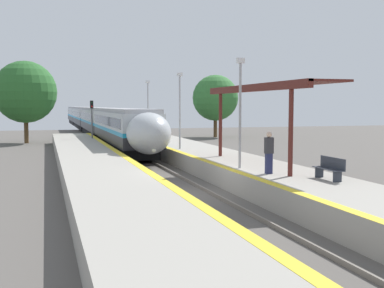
{
  "coord_description": "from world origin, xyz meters",
  "views": [
    {
      "loc": [
        -6.22,
        -20.12,
        3.93
      ],
      "look_at": [
        0.59,
        2.18,
        2.06
      ],
      "focal_mm": 45.0,
      "sensor_mm": 36.0,
      "label": 1
    }
  ],
  "objects_px": {
    "railway_signal": "(92,120)",
    "lamppost_near": "(240,105)",
    "platform_bench": "(330,168)",
    "person_waiting": "(269,152)",
    "lamppost_far": "(148,105)",
    "train": "(92,119)",
    "lamppost_mid": "(180,105)"
  },
  "relations": [
    {
      "from": "platform_bench",
      "to": "railway_signal",
      "type": "height_order",
      "value": "railway_signal"
    },
    {
      "from": "train",
      "to": "platform_bench",
      "type": "distance_m",
      "value": 52.01
    },
    {
      "from": "person_waiting",
      "to": "lamppost_far",
      "type": "bearing_deg",
      "value": 91.17
    },
    {
      "from": "lamppost_far",
      "to": "person_waiting",
      "type": "bearing_deg",
      "value": -88.83
    },
    {
      "from": "platform_bench",
      "to": "railway_signal",
      "type": "distance_m",
      "value": 28.17
    },
    {
      "from": "person_waiting",
      "to": "lamppost_near",
      "type": "height_order",
      "value": "lamppost_near"
    },
    {
      "from": "person_waiting",
      "to": "lamppost_near",
      "type": "distance_m",
      "value": 2.94
    },
    {
      "from": "person_waiting",
      "to": "railway_signal",
      "type": "distance_m",
      "value": 25.64
    },
    {
      "from": "train",
      "to": "lamppost_mid",
      "type": "distance_m",
      "value": 37.13
    },
    {
      "from": "platform_bench",
      "to": "train",
      "type": "bearing_deg",
      "value": 94.99
    },
    {
      "from": "platform_bench",
      "to": "lamppost_far",
      "type": "bearing_deg",
      "value": 94.65
    },
    {
      "from": "train",
      "to": "lamppost_mid",
      "type": "relative_size",
      "value": 15.79
    },
    {
      "from": "lamppost_near",
      "to": "lamppost_mid",
      "type": "bearing_deg",
      "value": 90.0
    },
    {
      "from": "lamppost_near",
      "to": "lamppost_far",
      "type": "bearing_deg",
      "value": 90.0
    },
    {
      "from": "lamppost_near",
      "to": "lamppost_far",
      "type": "distance_m",
      "value": 20.97
    },
    {
      "from": "lamppost_mid",
      "to": "platform_bench",
      "type": "bearing_deg",
      "value": -82.09
    },
    {
      "from": "lamppost_far",
      "to": "lamppost_near",
      "type": "bearing_deg",
      "value": -90.0
    },
    {
      "from": "railway_signal",
      "to": "lamppost_far",
      "type": "height_order",
      "value": "lamppost_far"
    },
    {
      "from": "person_waiting",
      "to": "lamppost_near",
      "type": "bearing_deg",
      "value": 102.68
    },
    {
      "from": "railway_signal",
      "to": "lamppost_near",
      "type": "relative_size",
      "value": 0.85
    },
    {
      "from": "lamppost_far",
      "to": "platform_bench",
      "type": "bearing_deg",
      "value": -85.35
    },
    {
      "from": "train",
      "to": "person_waiting",
      "type": "xyz_separation_m",
      "value": [
        2.94,
        -49.59,
        -0.16
      ]
    },
    {
      "from": "train",
      "to": "person_waiting",
      "type": "relative_size",
      "value": 44.83
    },
    {
      "from": "lamppost_near",
      "to": "lamppost_mid",
      "type": "xyz_separation_m",
      "value": [
        0.0,
        10.49,
        0.0
      ]
    },
    {
      "from": "train",
      "to": "platform_bench",
      "type": "height_order",
      "value": "train"
    },
    {
      "from": "railway_signal",
      "to": "lamppost_near",
      "type": "height_order",
      "value": "lamppost_near"
    },
    {
      "from": "person_waiting",
      "to": "lamppost_mid",
      "type": "relative_size",
      "value": 0.35
    },
    {
      "from": "train",
      "to": "railway_signal",
      "type": "height_order",
      "value": "railway_signal"
    },
    {
      "from": "person_waiting",
      "to": "lamppost_far",
      "type": "distance_m",
      "value": 23.16
    },
    {
      "from": "railway_signal",
      "to": "lamppost_near",
      "type": "bearing_deg",
      "value": -78.48
    },
    {
      "from": "lamppost_near",
      "to": "person_waiting",
      "type": "bearing_deg",
      "value": -77.32
    },
    {
      "from": "platform_bench",
      "to": "railway_signal",
      "type": "xyz_separation_m",
      "value": [
        -6.75,
        27.32,
        1.2
      ]
    }
  ]
}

